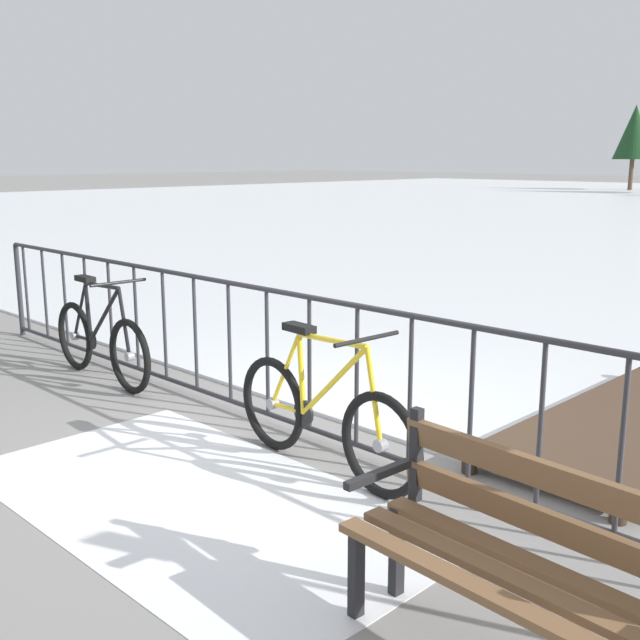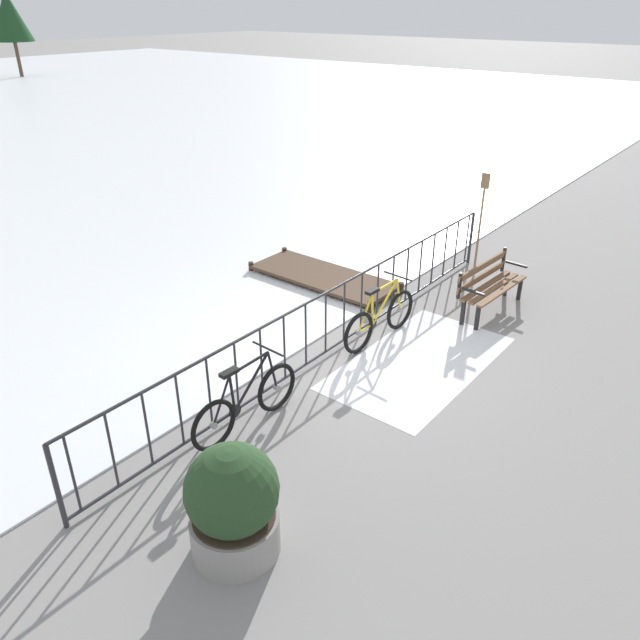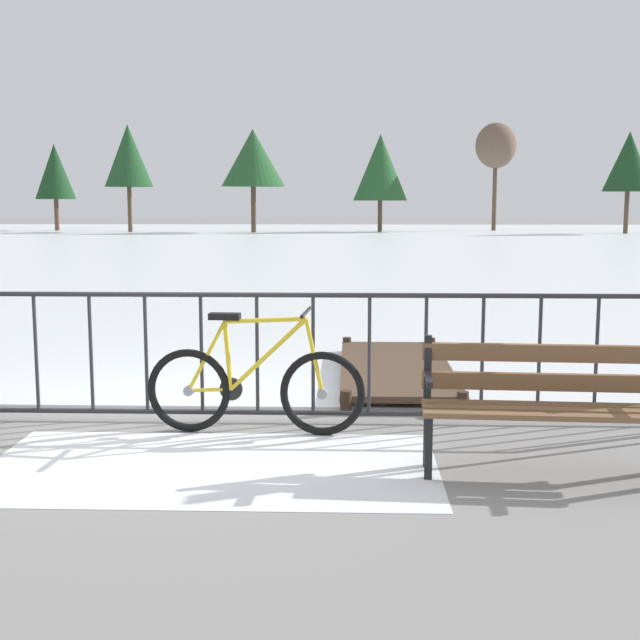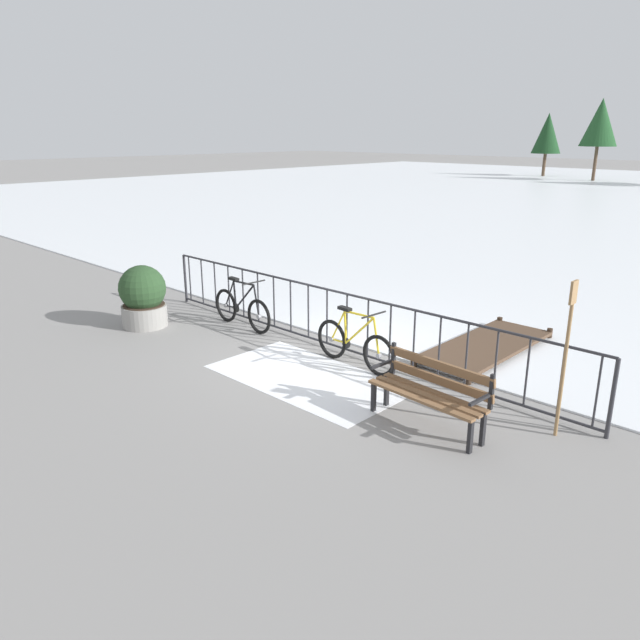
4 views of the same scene
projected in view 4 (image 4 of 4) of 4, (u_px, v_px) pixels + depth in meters
name	position (u px, v px, depth m)	size (l,w,h in m)	color
ground_plane	(337.00, 350.00, 10.39)	(160.00, 160.00, 0.00)	gray
snow_patch	(308.00, 377.00, 9.24)	(3.09, 1.67, 0.01)	white
railing_fence	(337.00, 320.00, 10.23)	(9.06, 0.06, 1.07)	#2D2D33
bicycle_near_railing	(242.00, 309.00, 11.52)	(1.71, 0.52, 0.97)	black
bicycle_second	(354.00, 345.00, 9.58)	(1.71, 0.52, 0.97)	black
park_bench	(431.00, 388.00, 7.61)	(1.63, 0.57, 0.89)	brown
planter_with_shrub	(143.00, 297.00, 11.54)	(0.89, 0.89, 1.20)	gray
oar_upright	(566.00, 350.00, 7.15)	(0.04, 0.16, 1.98)	#937047
wooden_dock	(486.00, 345.00, 10.28)	(1.10, 2.93, 0.20)	#4C3828
tree_far_west	(547.00, 133.00, 49.82)	(2.35, 2.35, 5.09)	brown
tree_east_mid	(600.00, 123.00, 44.70)	(2.68, 2.68, 5.99)	brown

